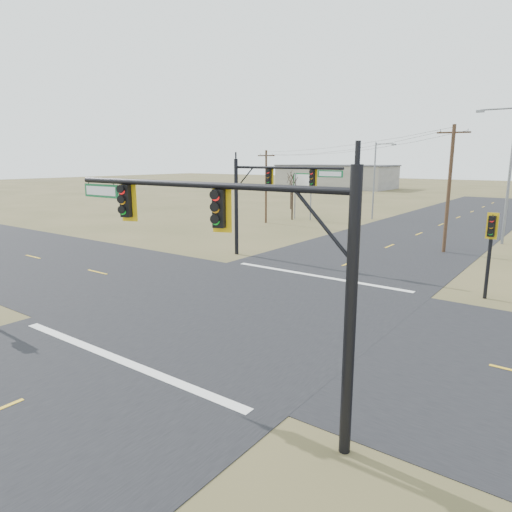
{
  "coord_description": "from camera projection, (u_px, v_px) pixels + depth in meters",
  "views": [
    {
      "loc": [
        13.19,
        -17.01,
        7.17
      ],
      "look_at": [
        -0.01,
        1.0,
        2.42
      ],
      "focal_mm": 32.0,
      "sensor_mm": 36.0,
      "label": 1
    }
  ],
  "objects": [
    {
      "name": "highway_sign",
      "position": [
        303.0,
        187.0,
        54.81
      ],
      "size": [
        2.93,
        0.54,
        5.54
      ],
      "rotation": [
        0.0,
        0.0,
        -0.16
      ],
      "color": "slate",
      "rests_on": "ground"
    },
    {
      "name": "streetlight_a",
      "position": [
        507.0,
        168.0,
        38.2
      ],
      "size": [
        3.19,
        0.33,
        11.46
      ],
      "rotation": [
        0.0,
        0.0,
        -0.07
      ],
      "color": "slate",
      "rests_on": "ground"
    },
    {
      "name": "road_ns",
      "position": [
        244.0,
        307.0,
        22.53
      ],
      "size": [
        14.0,
        160.0,
        0.02
      ],
      "primitive_type": "cube",
      "color": "black",
      "rests_on": "ground"
    },
    {
      "name": "mast_arm_near",
      "position": [
        227.0,
        234.0,
        12.51
      ],
      "size": [
        10.34,
        0.56,
        7.07
      ],
      "rotation": [
        0.0,
        0.0,
        0.34
      ],
      "color": "black",
      "rests_on": "ground"
    },
    {
      "name": "utility_pole_far",
      "position": [
        266.0,
        185.0,
        51.62
      ],
      "size": [
        1.97,
        0.58,
        8.16
      ],
      "rotation": [
        0.0,
        0.0,
        0.24
      ],
      "color": "#4D3121",
      "rests_on": "ground"
    },
    {
      "name": "warehouse_left",
      "position": [
        336.0,
        177.0,
        116.09
      ],
      "size": [
        28.0,
        14.0,
        5.5
      ],
      "primitive_type": "cube",
      "color": "#A09A8E",
      "rests_on": "ground"
    },
    {
      "name": "pedestal_signal_ne",
      "position": [
        491.0,
        237.0,
        23.2
      ],
      "size": [
        0.58,
        0.51,
        4.56
      ],
      "rotation": [
        0.0,
        0.0,
        -0.04
      ],
      "color": "black",
      "rests_on": "ground"
    },
    {
      "name": "bare_tree_a",
      "position": [
        293.0,
        181.0,
        54.23
      ],
      "size": [
        2.85,
        2.85,
        5.82
      ],
      "rotation": [
        0.0,
        0.0,
        -0.23
      ],
      "color": "black",
      "rests_on": "ground"
    },
    {
      "name": "stop_bar_far",
      "position": [
        318.0,
        276.0,
        28.45
      ],
      "size": [
        12.0,
        0.4,
        0.01
      ],
      "primitive_type": "cube",
      "color": "silver",
      "rests_on": "road_ns"
    },
    {
      "name": "bare_tree_b",
      "position": [
        291.0,
        177.0,
        65.94
      ],
      "size": [
        2.65,
        2.65,
        5.89
      ],
      "rotation": [
        0.0,
        0.0,
        -0.16
      ],
      "color": "black",
      "rests_on": "ground"
    },
    {
      "name": "utility_pole_near",
      "position": [
        449.0,
        188.0,
        34.87
      ],
      "size": [
        2.36,
        0.58,
        9.73
      ],
      "rotation": [
        0.0,
        0.0,
        0.2
      ],
      "color": "#4D3121",
      "rests_on": "ground"
    },
    {
      "name": "ground",
      "position": [
        244.0,
        307.0,
        22.54
      ],
      "size": [
        320.0,
        320.0,
        0.0
      ],
      "primitive_type": "plane",
      "color": "brown",
      "rests_on": "ground"
    },
    {
      "name": "stop_bar_near",
      "position": [
        119.0,
        359.0,
        16.61
      ],
      "size": [
        12.0,
        0.4,
        0.01
      ],
      "primitive_type": "cube",
      "color": "silver",
      "rests_on": "road_ns"
    },
    {
      "name": "streetlight_c",
      "position": [
        376.0,
        177.0,
        54.79
      ],
      "size": [
        2.56,
        0.37,
        9.14
      ],
      "rotation": [
        0.0,
        0.0,
        -0.31
      ],
      "color": "slate",
      "rests_on": "ground"
    },
    {
      "name": "road_ew",
      "position": [
        244.0,
        307.0,
        22.53
      ],
      "size": [
        160.0,
        14.0,
        0.02
      ],
      "primitive_type": "cube",
      "color": "black",
      "rests_on": "ground"
    },
    {
      "name": "mast_arm_far",
      "position": [
        268.0,
        188.0,
        32.45
      ],
      "size": [
        8.88,
        0.47,
        7.2
      ],
      "rotation": [
        0.0,
        0.0,
        0.14
      ],
      "color": "black",
      "rests_on": "ground"
    }
  ]
}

